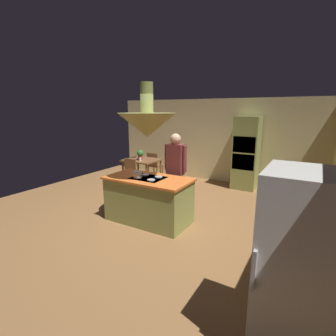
% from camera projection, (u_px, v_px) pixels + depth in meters
% --- Properties ---
extents(ground, '(8.16, 8.16, 0.00)m').
position_uv_depth(ground, '(154.00, 217.00, 5.36)').
color(ground, olive).
extents(wall_back, '(6.80, 0.10, 2.55)m').
position_uv_depth(wall_back, '(214.00, 140.00, 7.97)').
color(wall_back, beige).
rests_on(wall_back, ground).
extents(kitchen_island, '(1.71, 0.89, 0.93)m').
position_uv_depth(kitchen_island, '(149.00, 199.00, 5.09)').
color(kitchen_island, '#8C934C').
rests_on(kitchen_island, ground).
extents(counter_run_right, '(0.73, 2.43, 0.91)m').
position_uv_depth(counter_run_right, '(311.00, 214.00, 4.35)').
color(counter_run_right, '#8C934C').
rests_on(counter_run_right, ground).
extents(oven_tower, '(0.66, 0.62, 2.05)m').
position_uv_depth(oven_tower, '(246.00, 153.00, 7.14)').
color(oven_tower, '#8C934C').
rests_on(oven_tower, ground).
extents(refrigerator, '(0.72, 0.74, 1.74)m').
position_uv_depth(refrigerator, '(302.00, 269.00, 2.19)').
color(refrigerator, silver).
rests_on(refrigerator, ground).
extents(dining_table, '(0.98, 0.87, 0.76)m').
position_uv_depth(dining_table, '(142.00, 163.00, 7.65)').
color(dining_table, brown).
rests_on(dining_table, ground).
extents(person_at_island, '(0.53, 0.23, 1.73)m').
position_uv_depth(person_at_island, '(175.00, 168.00, 5.46)').
color(person_at_island, tan).
rests_on(person_at_island, ground).
extents(range_hood, '(1.10, 1.10, 1.00)m').
position_uv_depth(range_hood, '(147.00, 124.00, 4.76)').
color(range_hood, '#8C934C').
extents(pendant_light_over_table, '(0.32, 0.32, 0.82)m').
position_uv_depth(pendant_light_over_table, '(141.00, 122.00, 7.38)').
color(pendant_light_over_table, '#E0B266').
extents(chair_facing_island, '(0.40, 0.40, 0.87)m').
position_uv_depth(chair_facing_island, '(128.00, 172.00, 7.14)').
color(chair_facing_island, brown).
rests_on(chair_facing_island, ground).
extents(chair_by_back_wall, '(0.40, 0.40, 0.87)m').
position_uv_depth(chair_by_back_wall, '(154.00, 164.00, 8.24)').
color(chair_by_back_wall, brown).
rests_on(chair_by_back_wall, ground).
extents(potted_plant_on_table, '(0.20, 0.20, 0.30)m').
position_uv_depth(potted_plant_on_table, '(140.00, 154.00, 7.54)').
color(potted_plant_on_table, '#99382D').
rests_on(potted_plant_on_table, dining_table).
extents(cup_on_table, '(0.07, 0.07, 0.09)m').
position_uv_depth(cup_on_table, '(140.00, 159.00, 7.39)').
color(cup_on_table, white).
rests_on(cup_on_table, dining_table).
extents(canister_flour, '(0.11, 0.11, 0.19)m').
position_uv_depth(canister_flour, '(314.00, 194.00, 3.73)').
color(canister_flour, silver).
rests_on(canister_flour, counter_run_right).
extents(canister_sugar, '(0.10, 0.10, 0.18)m').
position_uv_depth(canister_sugar, '(314.00, 191.00, 3.89)').
color(canister_sugar, silver).
rests_on(canister_sugar, counter_run_right).
extents(microwave_on_counter, '(0.46, 0.36, 0.28)m').
position_uv_depth(microwave_on_counter, '(316.00, 173.00, 4.83)').
color(microwave_on_counter, '#232326').
rests_on(microwave_on_counter, counter_run_right).
extents(cooking_pot_on_cooktop, '(0.18, 0.18, 0.12)m').
position_uv_depth(cooking_pot_on_cooktop, '(138.00, 174.00, 4.94)').
color(cooking_pot_on_cooktop, '#B2B2B7').
rests_on(cooking_pot_on_cooktop, kitchen_island).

